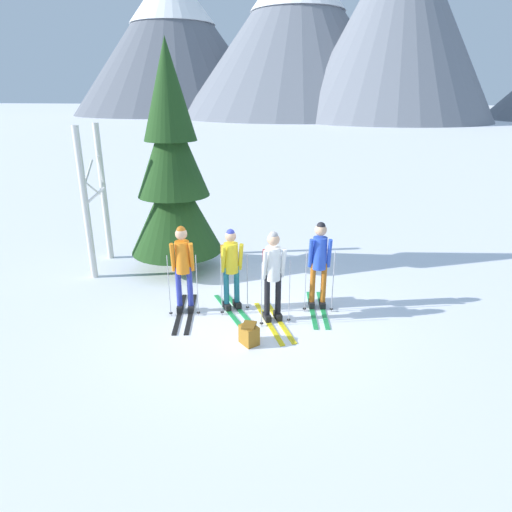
{
  "coord_description": "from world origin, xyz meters",
  "views": [
    {
      "loc": [
        1.76,
        -7.65,
        4.1
      ],
      "look_at": [
        -0.03,
        0.55,
        1.05
      ],
      "focal_mm": 31.18,
      "sensor_mm": 36.0,
      "label": 1
    }
  ],
  "objects_px": {
    "skier_in_orange": "(183,266)",
    "birch_tree_slender": "(86,204)",
    "skier_in_white": "(273,271)",
    "skier_in_blue": "(319,262)",
    "skier_in_yellow": "(231,265)",
    "pine_tree_near": "(173,172)",
    "backpack_on_snow_front": "(249,334)",
    "birch_tree_tall": "(103,193)"
  },
  "relations": [
    {
      "from": "skier_in_white",
      "to": "birch_tree_tall",
      "type": "height_order",
      "value": "birch_tree_tall"
    },
    {
      "from": "skier_in_yellow",
      "to": "pine_tree_near",
      "type": "xyz_separation_m",
      "value": [
        -1.86,
        1.8,
        1.47
      ]
    },
    {
      "from": "skier_in_white",
      "to": "birch_tree_slender",
      "type": "height_order",
      "value": "birch_tree_slender"
    },
    {
      "from": "birch_tree_tall",
      "to": "birch_tree_slender",
      "type": "distance_m",
      "value": 1.31
    },
    {
      "from": "skier_in_yellow",
      "to": "skier_in_white",
      "type": "distance_m",
      "value": 0.95
    },
    {
      "from": "birch_tree_slender",
      "to": "backpack_on_snow_front",
      "type": "bearing_deg",
      "value": -26.87
    },
    {
      "from": "skier_in_orange",
      "to": "skier_in_white",
      "type": "xyz_separation_m",
      "value": [
        1.76,
        0.03,
        0.03
      ]
    },
    {
      "from": "skier_in_yellow",
      "to": "pine_tree_near",
      "type": "height_order",
      "value": "pine_tree_near"
    },
    {
      "from": "pine_tree_near",
      "to": "skier_in_blue",
      "type": "bearing_deg",
      "value": -21.56
    },
    {
      "from": "skier_in_blue",
      "to": "skier_in_white",
      "type": "bearing_deg",
      "value": -138.87
    },
    {
      "from": "skier_in_blue",
      "to": "birch_tree_slender",
      "type": "bearing_deg",
      "value": 174.34
    },
    {
      "from": "skier_in_blue",
      "to": "birch_tree_tall",
      "type": "xyz_separation_m",
      "value": [
        -5.64,
        1.8,
        0.75
      ]
    },
    {
      "from": "skier_in_blue",
      "to": "backpack_on_snow_front",
      "type": "relative_size",
      "value": 4.56
    },
    {
      "from": "pine_tree_near",
      "to": "birch_tree_slender",
      "type": "xyz_separation_m",
      "value": [
        -1.79,
        -0.87,
        -0.65
      ]
    },
    {
      "from": "birch_tree_tall",
      "to": "birch_tree_slender",
      "type": "height_order",
      "value": "birch_tree_slender"
    },
    {
      "from": "skier_in_orange",
      "to": "birch_tree_slender",
      "type": "height_order",
      "value": "birch_tree_slender"
    },
    {
      "from": "pine_tree_near",
      "to": "birch_tree_slender",
      "type": "relative_size",
      "value": 1.51
    },
    {
      "from": "skier_in_orange",
      "to": "birch_tree_slender",
      "type": "relative_size",
      "value": 0.51
    },
    {
      "from": "skier_in_orange",
      "to": "backpack_on_snow_front",
      "type": "bearing_deg",
      "value": -30.92
    },
    {
      "from": "skier_in_orange",
      "to": "backpack_on_snow_front",
      "type": "xyz_separation_m",
      "value": [
        1.52,
        -0.91,
        -0.8
      ]
    },
    {
      "from": "skier_in_yellow",
      "to": "backpack_on_snow_front",
      "type": "height_order",
      "value": "skier_in_yellow"
    },
    {
      "from": "skier_in_orange",
      "to": "skier_in_white",
      "type": "height_order",
      "value": "skier_in_white"
    },
    {
      "from": "skier_in_white",
      "to": "skier_in_blue",
      "type": "relative_size",
      "value": 0.99
    },
    {
      "from": "skier_in_yellow",
      "to": "backpack_on_snow_front",
      "type": "xyz_separation_m",
      "value": [
        0.65,
        -1.25,
        -0.76
      ]
    },
    {
      "from": "skier_in_white",
      "to": "pine_tree_near",
      "type": "height_order",
      "value": "pine_tree_near"
    },
    {
      "from": "skier_in_yellow",
      "to": "skier_in_blue",
      "type": "height_order",
      "value": "skier_in_blue"
    },
    {
      "from": "skier_in_blue",
      "to": "birch_tree_slender",
      "type": "xyz_separation_m",
      "value": [
        -5.34,
        0.53,
        0.76
      ]
    },
    {
      "from": "skier_in_blue",
      "to": "birch_tree_slender",
      "type": "distance_m",
      "value": 5.42
    },
    {
      "from": "birch_tree_tall",
      "to": "backpack_on_snow_front",
      "type": "height_order",
      "value": "birch_tree_tall"
    },
    {
      "from": "birch_tree_tall",
      "to": "birch_tree_slender",
      "type": "bearing_deg",
      "value": -76.64
    },
    {
      "from": "skier_in_orange",
      "to": "backpack_on_snow_front",
      "type": "relative_size",
      "value": 4.49
    },
    {
      "from": "birch_tree_tall",
      "to": "skier_in_white",
      "type": "bearing_deg",
      "value": -27.35
    },
    {
      "from": "birch_tree_tall",
      "to": "skier_in_yellow",
      "type": "bearing_deg",
      "value": -29.12
    },
    {
      "from": "skier_in_yellow",
      "to": "backpack_on_snow_front",
      "type": "distance_m",
      "value": 1.61
    },
    {
      "from": "pine_tree_near",
      "to": "birch_tree_slender",
      "type": "distance_m",
      "value": 2.09
    },
    {
      "from": "skier_in_orange",
      "to": "skier_in_yellow",
      "type": "relative_size",
      "value": 1.06
    },
    {
      "from": "skier_in_orange",
      "to": "birch_tree_slender",
      "type": "xyz_separation_m",
      "value": [
        -2.77,
        1.27,
        0.78
      ]
    },
    {
      "from": "backpack_on_snow_front",
      "to": "skier_in_blue",
      "type": "bearing_deg",
      "value": 57.71
    },
    {
      "from": "skier_in_blue",
      "to": "birch_tree_slender",
      "type": "relative_size",
      "value": 0.52
    },
    {
      "from": "skier_in_yellow",
      "to": "birch_tree_tall",
      "type": "distance_m",
      "value": 4.59
    },
    {
      "from": "skier_in_blue",
      "to": "birch_tree_slender",
      "type": "height_order",
      "value": "birch_tree_slender"
    },
    {
      "from": "birch_tree_tall",
      "to": "backpack_on_snow_front",
      "type": "xyz_separation_m",
      "value": [
        4.6,
        -3.45,
        -1.57
      ]
    }
  ]
}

